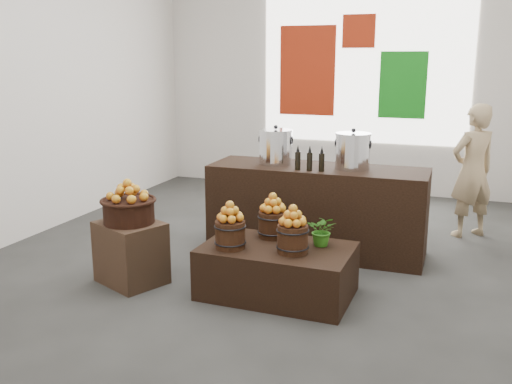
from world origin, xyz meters
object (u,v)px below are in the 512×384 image
(crate, at_px, (131,253))
(display_table, at_px, (277,271))
(stock_pot_left, at_px, (276,148))
(shopper, at_px, (472,171))
(wicker_basket, at_px, (129,212))
(stock_pot_center, at_px, (353,152))
(counter, at_px, (317,210))

(crate, relative_size, display_table, 0.45)
(stock_pot_left, relative_size, shopper, 0.23)
(wicker_basket, distance_m, stock_pot_left, 1.82)
(crate, distance_m, stock_pot_center, 2.49)
(counter, xyz_separation_m, shopper, (1.59, 1.19, 0.32))
(stock_pot_left, height_order, shopper, shopper)
(counter, distance_m, stock_pot_center, 0.76)
(crate, xyz_separation_m, wicker_basket, (0.00, 0.00, 0.41))
(display_table, bearing_deg, stock_pot_center, 73.71)
(wicker_basket, height_order, stock_pot_center, stock_pot_center)
(counter, xyz_separation_m, stock_pot_center, (0.37, 0.00, 0.66))
(counter, relative_size, stock_pot_left, 6.47)
(crate, height_order, stock_pot_left, stock_pot_left)
(display_table, distance_m, counter, 1.32)
(stock_pot_left, distance_m, stock_pot_center, 0.85)
(display_table, xyz_separation_m, shopper, (1.62, 2.48, 0.57))
(display_table, bearing_deg, crate, -171.10)
(display_table, height_order, stock_pot_center, stock_pot_center)
(wicker_basket, bearing_deg, counter, 45.95)
(counter, bearing_deg, wicker_basket, -134.49)
(stock_pot_center, bearing_deg, shopper, 44.25)
(crate, bearing_deg, display_table, 7.84)
(display_table, relative_size, shopper, 0.83)
(crate, bearing_deg, stock_pot_left, 57.12)
(stock_pot_center, bearing_deg, crate, -140.56)
(display_table, bearing_deg, stock_pot_left, 110.20)
(crate, xyz_separation_m, display_table, (1.41, 0.19, -0.07))
(shopper, bearing_deg, crate, 3.18)
(stock_pot_left, relative_size, stock_pot_center, 1.00)
(stock_pot_center, xyz_separation_m, shopper, (1.21, 1.18, -0.34))
(crate, height_order, stock_pot_center, stock_pot_center)
(wicker_basket, bearing_deg, stock_pot_left, 57.12)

